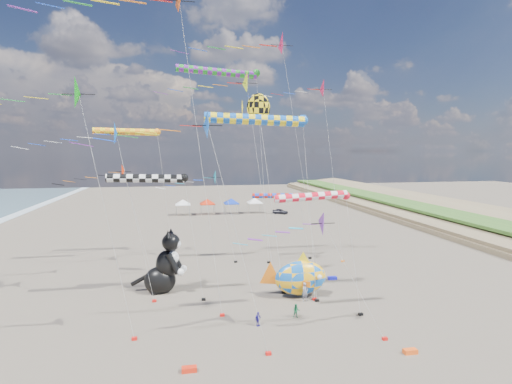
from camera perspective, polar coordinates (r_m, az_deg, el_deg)
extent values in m
plane|color=brown|center=(26.87, 5.16, -23.52)|extent=(260.00, 260.00, 0.00)
cone|color=#E31746|center=(47.33, 10.27, 14.25)|extent=(2.16, 2.31, 2.38)
cylinder|color=#B2B2B2|center=(47.33, 11.31, 2.00)|extent=(2.25, 0.02, 20.15)
cube|color=black|center=(49.42, 12.29, -9.61)|extent=(0.36, 0.24, 0.20)
cone|color=red|center=(40.08, -17.13, 2.83)|extent=(1.51, 1.62, 1.67)
cylinder|color=#B2B2B2|center=(40.66, -15.71, -5.07)|extent=(1.71, 0.02, 11.23)
cube|color=black|center=(41.97, -14.32, -12.47)|extent=(0.36, 0.24, 0.20)
cone|color=#E3FF19|center=(41.41, -0.03, 15.36)|extent=(2.30, 2.46, 2.54)
cylinder|color=#B2B2B2|center=(41.16, 1.29, 1.44)|extent=(1.96, 0.02, 20.01)
cube|color=black|center=(43.27, 2.54, -11.72)|extent=(0.36, 0.24, 0.20)
cone|color=blue|center=(24.34, -3.14, 9.61)|extent=(1.86, 2.00, 2.06)
cylinder|color=#B2B2B2|center=(25.13, -0.58, -7.46)|extent=(2.18, 0.02, 14.77)
cube|color=black|center=(27.92, 1.79, -22.06)|extent=(0.36, 0.24, 0.20)
cone|color=#0C95B5|center=(46.14, -5.47, 2.10)|extent=(1.73, 1.85, 1.91)
cylinder|color=#B2B2B2|center=(46.86, -4.18, -4.09)|extent=(2.03, 0.02, 10.17)
cube|color=black|center=(48.09, -2.93, -9.92)|extent=(0.36, 0.24, 0.20)
cone|color=#0F9416|center=(28.78, -23.99, 12.76)|extent=(2.13, 2.28, 2.35)
cylinder|color=#B2B2B2|center=(28.64, -20.41, -4.02)|extent=(2.97, 0.02, 16.88)
cube|color=black|center=(30.94, -16.98, -19.40)|extent=(0.36, 0.24, 0.20)
cone|color=blue|center=(35.13, -17.68, 7.98)|extent=(2.02, 2.17, 2.23)
cylinder|color=#B2B2B2|center=(35.50, -15.97, -3.86)|extent=(1.69, 0.02, 14.64)
cube|color=black|center=(37.31, -14.33, -14.83)|extent=(0.36, 0.24, 0.20)
cone|color=#CB4409|center=(32.56, -10.18, 25.18)|extent=(2.35, 2.52, 2.60)
cylinder|color=#B2B2B2|center=(30.79, -7.40, 3.63)|extent=(2.57, 0.02, 24.00)
cube|color=black|center=(33.52, -4.85, -17.11)|extent=(0.36, 0.24, 0.20)
cone|color=#66199E|center=(27.15, 12.25, -4.80)|extent=(1.82, 1.95, 2.01)
cylinder|color=#B2B2B2|center=(28.86, 15.20, -12.66)|extent=(3.37, 0.02, 8.22)
cube|color=black|center=(31.07, 17.93, -19.31)|extent=(0.36, 0.24, 0.20)
cone|color=#DE184A|center=(45.11, 6.00, 20.43)|extent=(2.54, 2.72, 2.80)
cylinder|color=#B2B2B2|center=(44.05, 7.42, 4.64)|extent=(2.57, 0.02, 24.54)
cube|color=black|center=(46.34, 8.74, -10.59)|extent=(0.36, 0.24, 0.20)
cylinder|color=blue|center=(32.93, -0.19, 10.31)|extent=(8.14, 0.87, 0.87)
sphere|color=blue|center=(33.92, 6.68, 10.14)|extent=(0.91, 0.91, 0.91)
cylinder|color=#B2B2B2|center=(34.47, 7.72, -3.05)|extent=(1.52, 0.02, 15.73)
cube|color=black|center=(36.71, 8.70, -15.07)|extent=(0.36, 0.24, 0.20)
cylinder|color=red|center=(47.41, 2.87, -0.53)|extent=(5.67, 0.59, 0.59)
sphere|color=red|center=(48.16, 6.15, -0.46)|extent=(0.62, 0.62, 0.62)
cylinder|color=#B2B2B2|center=(48.97, 6.94, -5.03)|extent=(1.52, 0.02, 7.90)
cube|color=black|center=(50.07, 7.72, -9.32)|extent=(0.36, 0.24, 0.20)
cylinder|color=orange|center=(45.60, -18.14, 8.19)|extent=(6.64, 0.73, 0.73)
sphere|color=orange|center=(45.31, -13.93, 8.32)|extent=(0.77, 0.77, 0.77)
cylinder|color=#B2B2B2|center=(45.57, -12.75, -1.27)|extent=(1.52, 0.02, 15.25)
cube|color=black|center=(47.06, -11.62, -10.38)|extent=(0.36, 0.24, 0.20)
cylinder|color=black|center=(34.58, -15.47, 1.89)|extent=(6.32, 0.69, 0.69)
sphere|color=black|center=(34.47, -10.23, 2.00)|extent=(0.73, 0.73, 0.73)
cylinder|color=#B2B2B2|center=(35.27, -8.84, -6.85)|extent=(1.52, 0.02, 10.91)
cube|color=black|center=(36.84, -7.50, -14.97)|extent=(0.36, 0.24, 0.20)
cylinder|color=red|center=(30.58, 7.87, -0.65)|extent=(5.65, 0.62, 0.62)
sphere|color=red|center=(31.60, 12.72, -0.53)|extent=(0.65, 0.65, 0.65)
cylinder|color=#B2B2B2|center=(32.79, 13.75, -8.98)|extent=(1.52, 0.02, 9.74)
cube|color=black|center=(34.61, 14.72, -16.53)|extent=(0.36, 0.24, 0.20)
cylinder|color=#1B9722|center=(45.88, -5.63, 16.72)|extent=(8.84, 0.82, 0.82)
sphere|color=#1B9722|center=(46.50, 0.04, 16.60)|extent=(0.86, 0.86, 0.86)
cylinder|color=#B2B2B2|center=(45.89, 0.96, 3.05)|extent=(1.52, 0.02, 21.84)
cube|color=black|center=(47.81, 1.83, -10.00)|extent=(0.36, 0.24, 0.20)
ellipsoid|color=yellow|center=(37.68, 0.36, 11.94)|extent=(2.20, 0.40, 2.64)
cone|color=yellow|center=(37.42, -1.94, 11.98)|extent=(0.12, 1.80, 1.80)
cylinder|color=#B2B2B2|center=(36.99, 2.18, -1.27)|extent=(2.03, 2.03, 17.16)
cube|color=black|center=(38.27, 3.98, -14.12)|extent=(0.36, 0.24, 0.20)
ellipsoid|color=blue|center=(37.02, 6.39, -12.09)|extent=(5.11, 3.34, 3.17)
cone|color=orange|center=(36.33, 2.16, -12.41)|extent=(2.24, 0.88, 2.32)
cone|color=yellow|center=(36.62, 6.74, -9.71)|extent=(1.63, 0.65, 1.69)
cylinder|color=#B2B2B2|center=(37.28, 8.32, -13.86)|extent=(0.31, 1.04, 1.28)
cube|color=red|center=(36.98, 8.37, -14.90)|extent=(0.36, 0.24, 0.20)
imported|color=gray|center=(36.30, 7.03, -14.01)|extent=(0.74, 0.64, 1.72)
imported|color=#20834C|center=(33.16, 5.77, -16.53)|extent=(0.62, 0.53, 1.11)
imported|color=#2E22A9|center=(31.61, 0.26, -17.68)|extent=(0.67, 0.61, 1.10)
cube|color=#FD5615|center=(29.80, 21.17, -20.46)|extent=(0.90, 0.44, 0.30)
cube|color=red|center=(26.46, -9.52, -23.71)|extent=(0.90, 0.44, 0.30)
cube|color=#1518D5|center=(42.76, 10.85, -11.98)|extent=(0.90, 0.44, 0.30)
cube|color=white|center=(83.19, -10.40, -1.77)|extent=(3.00, 3.00, 0.15)
pyramid|color=white|center=(83.06, -10.41, -1.05)|extent=(4.20, 4.20, 1.00)
cylinder|color=#999999|center=(82.07, -11.28, -2.70)|extent=(0.08, 0.08, 2.20)
cylinder|color=#999999|center=(82.09, -9.47, -2.67)|extent=(0.08, 0.08, 2.20)
cylinder|color=#999999|center=(84.64, -11.27, -2.45)|extent=(0.08, 0.08, 2.20)
cylinder|color=#999999|center=(84.66, -9.51, -2.41)|extent=(0.08, 0.08, 2.20)
cube|color=red|center=(83.38, -6.96, -1.70)|extent=(3.00, 3.00, 0.15)
pyramid|color=red|center=(83.25, -6.97, -0.99)|extent=(4.20, 4.20, 1.00)
cylinder|color=#999999|center=(82.18, -7.79, -2.63)|extent=(0.08, 0.08, 2.20)
cylinder|color=#999999|center=(82.35, -5.98, -2.59)|extent=(0.08, 0.08, 2.20)
cylinder|color=#999999|center=(84.75, -7.89, -2.38)|extent=(0.08, 0.08, 2.20)
cylinder|color=#999999|center=(84.92, -6.13, -2.34)|extent=(0.08, 0.08, 2.20)
cube|color=#1232BB|center=(83.86, -3.55, -1.63)|extent=(3.00, 3.00, 0.15)
pyramid|color=#1232BB|center=(83.73, -3.55, -0.91)|extent=(4.20, 4.20, 1.00)
cylinder|color=#999999|center=(82.59, -4.32, -2.55)|extent=(0.08, 0.08, 2.20)
cylinder|color=#999999|center=(82.92, -2.54, -2.51)|extent=(0.08, 0.08, 2.20)
cylinder|color=#999999|center=(85.14, -4.52, -2.30)|extent=(0.08, 0.08, 2.20)
cylinder|color=#999999|center=(85.47, -2.79, -2.26)|extent=(0.08, 0.08, 2.20)
cube|color=white|center=(84.64, -0.19, -1.55)|extent=(3.00, 3.00, 0.15)
pyramid|color=white|center=(84.51, -0.19, -0.84)|extent=(4.20, 4.20, 1.00)
cylinder|color=#999999|center=(83.30, -0.90, -2.46)|extent=(0.08, 0.08, 2.20)
cylinder|color=#999999|center=(83.78, 0.85, -2.42)|extent=(0.08, 0.08, 2.20)
cylinder|color=#999999|center=(85.83, -1.20, -2.22)|extent=(0.08, 0.08, 2.20)
cylinder|color=#999999|center=(86.30, 0.50, -2.17)|extent=(0.08, 0.08, 2.20)
imported|color=#26262D|center=(84.03, 3.47, -2.78)|extent=(3.49, 2.75, 1.11)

